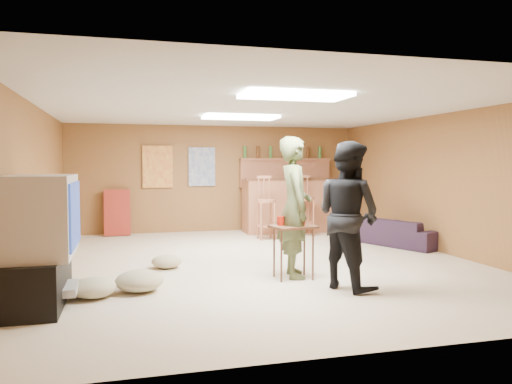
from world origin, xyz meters
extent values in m
plane|color=beige|center=(0.00, 0.00, 0.00)|extent=(7.00, 7.00, 0.00)
cube|color=silver|center=(0.00, 0.00, 2.20)|extent=(6.00, 7.00, 0.02)
cube|color=brown|center=(0.00, 3.50, 1.10)|extent=(6.00, 0.02, 2.20)
cube|color=brown|center=(0.00, -3.50, 1.10)|extent=(6.00, 0.02, 2.20)
cube|color=brown|center=(-3.00, 0.00, 1.10)|extent=(0.02, 7.00, 2.20)
cube|color=brown|center=(3.00, 0.00, 1.10)|extent=(0.02, 7.00, 2.20)
cube|color=black|center=(-2.72, -1.50, 0.25)|extent=(0.55, 1.30, 0.50)
cube|color=#B2B2B7|center=(-2.50, -1.50, 0.15)|extent=(0.35, 0.50, 0.08)
cube|color=#B2B2B7|center=(-2.65, -1.50, 0.90)|extent=(0.60, 1.10, 0.80)
cube|color=navy|center=(-2.34, -1.50, 0.90)|extent=(0.02, 0.95, 0.65)
cube|color=#975436|center=(1.50, 2.95, 0.55)|extent=(2.00, 0.60, 1.10)
cube|color=#442515|center=(1.50, 2.70, 1.10)|extent=(2.10, 0.12, 0.05)
cube|color=#975436|center=(1.50, 3.40, 1.50)|extent=(2.00, 0.18, 0.05)
cube|color=#975436|center=(1.50, 3.42, 1.20)|extent=(2.00, 0.14, 0.60)
cube|color=#BF3F26|center=(-1.20, 3.46, 1.35)|extent=(0.60, 0.03, 0.85)
cube|color=#334C99|center=(-0.30, 3.46, 1.35)|extent=(0.55, 0.03, 0.80)
cube|color=maroon|center=(-2.00, 3.30, 0.45)|extent=(0.50, 0.26, 0.91)
cube|color=white|center=(0.00, -1.50, 2.17)|extent=(1.20, 0.60, 0.04)
cube|color=white|center=(0.00, 1.20, 2.17)|extent=(1.20, 0.60, 0.04)
imported|color=#4A522F|center=(0.19, -0.96, 0.87)|extent=(0.51, 0.69, 1.75)
imported|color=black|center=(0.59, -1.65, 0.83)|extent=(0.90, 0.99, 1.66)
imported|color=black|center=(2.70, 0.84, 0.23)|extent=(1.17, 1.70, 0.46)
cube|color=#442515|center=(0.14, -1.05, 0.33)|extent=(0.58, 0.50, 0.65)
cylinder|color=#AD190B|center=(-0.01, -1.00, 0.71)|extent=(0.11, 0.11, 0.11)
cylinder|color=#AD190B|center=(0.23, -1.11, 0.71)|extent=(0.08, 0.08, 0.10)
cylinder|color=navy|center=(0.30, -0.92, 0.71)|extent=(0.09, 0.09, 0.11)
ellipsoid|color=tan|center=(-1.71, -1.20, 0.12)|extent=(0.69, 0.69, 0.24)
ellipsoid|color=tan|center=(-1.31, -0.03, 0.09)|extent=(0.41, 0.41, 0.18)
ellipsoid|color=tan|center=(-2.18, -1.35, 0.11)|extent=(0.63, 0.63, 0.21)
camera|label=1|loc=(-1.85, -6.80, 1.41)|focal=35.00mm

